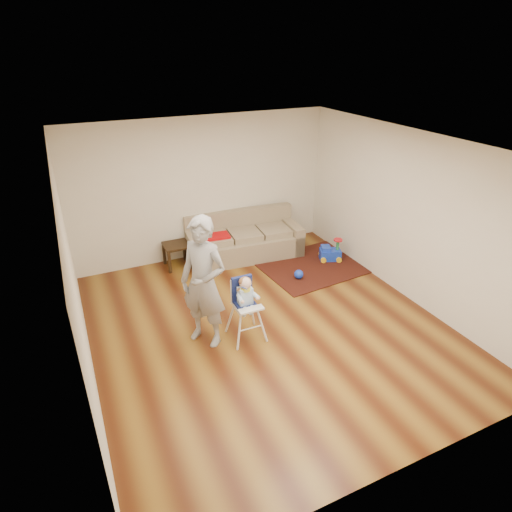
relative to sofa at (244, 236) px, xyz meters
name	(u,v)px	position (x,y,z in m)	size (l,w,h in m)	color
ground	(267,325)	(-0.63, -2.30, -0.43)	(5.50, 5.50, 0.00)	#4C210D
room_envelope	(252,197)	(-0.63, -1.77, 1.45)	(5.04, 5.52, 2.72)	silver
sofa	(244,236)	(0.00, 0.00, 0.00)	(2.30, 1.11, 0.86)	gray
side_table	(177,255)	(-1.33, 0.14, -0.20)	(0.46, 0.46, 0.46)	black
area_rug	(315,265)	(1.08, -0.95, -0.42)	(2.03, 1.53, 0.02)	black
ride_on_toy	(331,249)	(1.45, -0.88, -0.20)	(0.40, 0.28, 0.44)	blue
toy_ball	(299,274)	(0.51, -1.27, -0.33)	(0.17, 0.17, 0.17)	blue
high_chair	(246,309)	(-1.03, -2.41, 0.05)	(0.47, 0.47, 0.99)	white
adult	(204,283)	(-1.57, -2.23, 0.52)	(0.69, 0.45, 1.89)	gray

